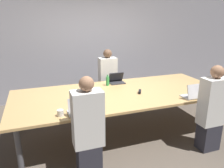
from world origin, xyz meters
TOP-DOWN VIEW (x-y plane):
  - ground_plane at (0.00, 0.00)m, footprint 24.00×24.00m
  - curtain_wall at (0.00, 2.12)m, footprint 12.00×0.06m
  - conference_table at (0.00, 0.00)m, footprint 3.89×1.64m
  - laptop_near_right at (1.08, -0.68)m, footprint 0.35×0.26m
  - person_near_right at (1.12, -1.07)m, footprint 0.40×0.24m
  - cup_near_right at (1.35, -0.68)m, footprint 0.08×0.08m
  - laptop_near_left at (-0.90, -0.67)m, footprint 0.33×0.26m
  - person_near_left at (-0.87, -1.00)m, footprint 0.40×0.24m
  - cup_near_left at (-1.17, -0.64)m, footprint 0.09×0.09m
  - laptop_far_center at (0.14, 0.60)m, footprint 0.32×0.23m
  - person_far_center at (0.11, 1.11)m, footprint 0.40×0.24m
  - bottle_far_center at (-0.09, 0.50)m, footprint 0.07×0.07m
  - stapler at (0.31, -0.14)m, footprint 0.11×0.15m

SIDE VIEW (x-z plane):
  - ground_plane at x=0.00m, z-range 0.00..0.00m
  - person_near_left at x=-0.87m, z-range -0.02..1.38m
  - person_far_center at x=0.11m, z-range -0.02..1.38m
  - person_near_right at x=1.12m, z-range -0.02..1.38m
  - conference_table at x=0.00m, z-range 0.33..1.09m
  - stapler at x=0.31m, z-range 0.76..0.81m
  - cup_near_right at x=1.35m, z-range 0.76..0.84m
  - cup_near_left at x=-1.17m, z-range 0.76..0.85m
  - laptop_far_center at x=0.14m, z-range 0.71..0.94m
  - laptop_near_right at x=1.08m, z-range 0.70..0.96m
  - laptop_near_left at x=-0.90m, z-range 0.70..0.96m
  - bottle_far_center at x=-0.09m, z-range 0.74..0.97m
  - curtain_wall at x=0.00m, z-range 0.00..2.80m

